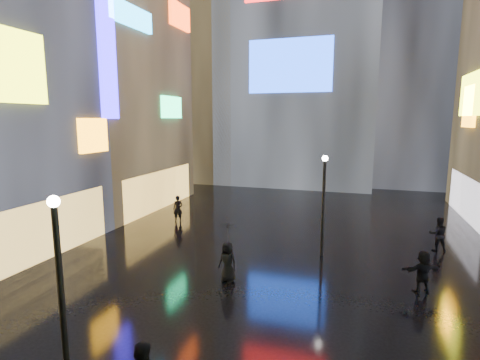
% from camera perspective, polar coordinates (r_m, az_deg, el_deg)
% --- Properties ---
extents(ground, '(140.00, 140.00, 0.00)m').
position_cam_1_polar(ground, '(21.13, 6.74, -10.10)').
color(ground, black).
rests_on(ground, ground).
extents(building_left_far, '(10.28, 12.00, 22.00)m').
position_cam_1_polar(building_left_far, '(32.54, -20.46, 15.77)').
color(building_left_far, black).
rests_on(building_left_far, ground).
extents(tower_flank_right, '(12.00, 12.00, 34.00)m').
position_cam_1_polar(tower_flank_right, '(46.97, 25.55, 20.73)').
color(tower_flank_right, black).
rests_on(tower_flank_right, ground).
extents(tower_flank_left, '(10.00, 10.00, 26.00)m').
position_cam_1_polar(tower_flank_left, '(45.60, -5.49, 16.83)').
color(tower_flank_left, black).
rests_on(tower_flank_left, ground).
extents(lamp_near, '(0.30, 0.30, 5.20)m').
position_cam_1_polar(lamp_near, '(10.56, -25.69, -14.20)').
color(lamp_near, black).
rests_on(lamp_near, ground).
extents(lamp_far, '(0.30, 0.30, 5.20)m').
position_cam_1_polar(lamp_far, '(19.45, 12.61, -2.94)').
color(lamp_far, black).
rests_on(lamp_far, ground).
extents(pedestrian_4, '(0.97, 0.75, 1.75)m').
position_cam_1_polar(pedestrian_4, '(16.60, -1.89, -12.33)').
color(pedestrian_4, black).
rests_on(pedestrian_4, ground).
extents(pedestrian_5, '(1.70, 1.16, 1.77)m').
position_cam_1_polar(pedestrian_5, '(17.23, 26.08, -12.45)').
color(pedestrian_5, black).
rests_on(pedestrian_5, ground).
extents(pedestrian_6, '(0.75, 0.59, 1.82)m').
position_cam_1_polar(pedestrian_6, '(25.98, -9.43, -4.37)').
color(pedestrian_6, black).
rests_on(pedestrian_6, ground).
extents(pedestrian_7, '(0.97, 0.80, 1.85)m').
position_cam_1_polar(pedestrian_7, '(22.72, 27.96, -7.31)').
color(pedestrian_7, black).
rests_on(pedestrian_7, ground).
extents(umbrella_2, '(1.32, 1.32, 0.85)m').
position_cam_1_polar(umbrella_2, '(16.16, -1.91, -8.03)').
color(umbrella_2, black).
rests_on(umbrella_2, pedestrian_4).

